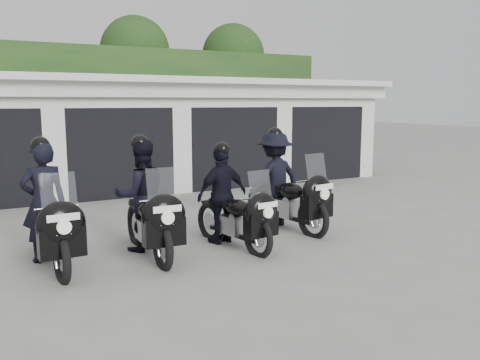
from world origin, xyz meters
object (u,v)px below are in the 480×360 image
police_bike_c (228,201)px  police_bike_b (145,203)px  police_bike_a (48,215)px  police_bike_d (281,184)px

police_bike_c → police_bike_b: bearing=162.4°
police_bike_a → police_bike_c: 2.76m
police_bike_a → police_bike_d: size_ratio=0.99×
police_bike_b → police_bike_d: size_ratio=0.99×
police_bike_a → police_bike_d: police_bike_d is taller
police_bike_a → police_bike_c: (2.75, -0.21, -0.02)m
police_bike_b → police_bike_c: size_ratio=1.09×
police_bike_d → police_bike_a: bearing=177.0°
police_bike_b → police_bike_c: 1.35m
police_bike_b → police_bike_d: (2.74, 0.40, 0.02)m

